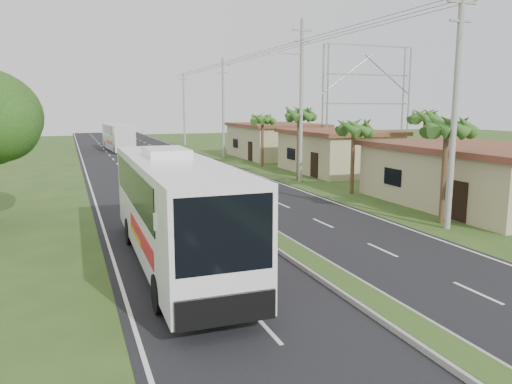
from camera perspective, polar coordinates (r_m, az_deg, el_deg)
name	(u,v)px	position (r m, az deg, el deg)	size (l,w,h in m)	color
ground	(303,260)	(18.99, 5.43, -7.71)	(180.00, 180.00, 0.00)	#2E491B
road_asphalt	(185,184)	(37.56, -8.07, 0.95)	(14.00, 160.00, 0.02)	black
median_strip	(185,182)	(37.54, -8.08, 1.09)	(1.20, 160.00, 0.18)	gray
lane_edge_left	(91,189)	(36.71, -18.33, 0.33)	(0.12, 160.00, 0.01)	silver
lane_edge_right	(269,179)	(39.53, 1.44, 1.46)	(0.12, 160.00, 0.01)	silver
shop_near	(476,175)	(31.55, 23.88, 1.79)	(8.60, 12.60, 3.52)	tan
shop_mid	(337,151)	(44.30, 9.28, 4.65)	(7.60, 10.60, 3.67)	tan
shop_far	(275,140)	(56.82, 2.21, 5.93)	(8.60, 11.60, 3.82)	tan
palm_verge_a	(447,127)	(25.72, 20.99, 7.00)	(2.40, 2.40, 5.45)	#473321
palm_verge_b	(354,127)	(33.22, 11.10, 7.27)	(2.40, 2.40, 5.05)	#473321
palm_verge_c	(299,114)	(39.06, 4.92, 8.87)	(2.40, 2.40, 5.85)	#473321
palm_verge_d	(262,119)	(47.53, 0.74, 8.36)	(2.40, 2.40, 5.25)	#473321
palm_behind_shop	(425,117)	(40.36, 18.79, 8.15)	(2.40, 2.40, 5.65)	#473321
utility_pole_a	(455,107)	(24.62, 21.80, 9.03)	(1.60, 0.28, 11.00)	gray
utility_pole_b	(301,99)	(38.02, 5.15, 10.56)	(3.20, 0.28, 12.00)	gray
utility_pole_c	(223,107)	(56.71, -3.77, 9.70)	(1.60, 0.28, 11.00)	gray
utility_pole_d	(184,108)	(76.07, -8.22, 9.43)	(1.60, 0.28, 10.50)	gray
billboard_lattice	(367,96)	(55.15, 12.56, 10.68)	(10.18, 1.18, 12.07)	gray
coach_bus_main	(173,203)	(18.01, -9.44, -1.26)	(2.84, 12.88, 4.15)	white
coach_bus_far	(118,136)	(68.46, -15.50, 6.22)	(3.16, 11.71, 3.38)	silver
motorcyclist	(203,207)	(24.54, -6.02, -1.74)	(2.06, 1.15, 2.33)	black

